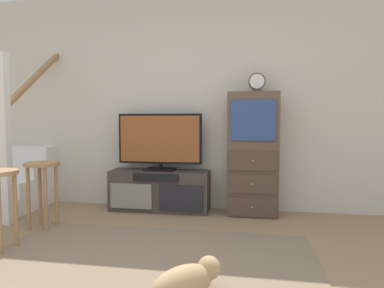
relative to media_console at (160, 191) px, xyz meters
name	(u,v)px	position (x,y,z in m)	size (l,w,h in m)	color
back_wall	(188,101)	(0.30, 0.27, 1.10)	(6.40, 0.12, 2.70)	beige
area_rug	(143,268)	(0.30, -1.59, -0.24)	(2.60, 1.80, 0.01)	#847056
media_console	(160,191)	(0.00, 0.00, 0.00)	(1.21, 0.38, 0.49)	#423833
television	(160,140)	(0.00, 0.02, 0.61)	(1.03, 0.22, 0.69)	black
side_cabinet	(253,154)	(1.11, 0.01, 0.46)	(0.58, 0.38, 1.42)	brown
desk_clock	(257,83)	(1.15, 0.00, 1.29)	(0.19, 0.08, 0.22)	#4C3823
staircase	(18,176)	(-1.94, 0.01, 0.12)	(1.00, 1.36, 2.20)	white
bar_stool_far	(42,179)	(-1.00, -0.85, 0.26)	(0.34, 0.34, 0.68)	#A37A4C
dog	(186,282)	(0.69, -1.96, -0.13)	(0.45, 0.46, 0.23)	tan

